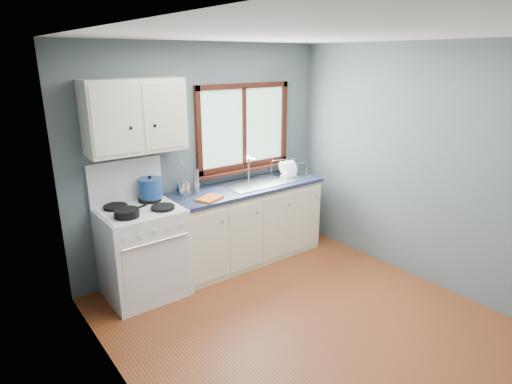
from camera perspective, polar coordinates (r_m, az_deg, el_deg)
floor at (r=4.10m, az=7.42°, el=-17.53°), size 3.20×3.60×0.02m
ceiling at (r=3.37m, az=9.20°, el=20.26°), size 3.20×3.60×0.02m
wall_back at (r=4.92m, az=-6.91°, el=4.66°), size 3.20×0.02×2.50m
wall_left at (r=2.70m, az=-16.80°, el=-7.00°), size 0.02×3.60×2.50m
wall_right at (r=4.78m, az=21.97°, el=3.11°), size 0.02×3.60×2.50m
gas_range at (r=4.48m, az=-14.89°, el=-7.38°), size 0.76×0.69×1.36m
base_cabinets at (r=5.11m, az=-1.30°, el=-4.63°), size 1.85×0.60×0.88m
countertop at (r=4.94m, az=-1.33°, el=0.64°), size 1.89×0.64×0.04m
sink at (r=5.06m, az=0.32°, el=0.56°), size 0.84×0.46×0.44m
window at (r=5.13m, az=-1.60°, el=7.88°), size 1.36×0.10×1.03m
upper_cabinets at (r=4.30m, az=-15.83°, el=9.71°), size 0.95×0.35×0.70m
skillet at (r=4.11m, az=-16.83°, el=-2.51°), size 0.36×0.29×0.05m
stockpot at (r=4.49m, az=-13.89°, el=0.53°), size 0.28×0.28×0.23m
utensil_crock at (r=4.64m, az=-9.49°, el=0.61°), size 0.14×0.14×0.41m
thermos at (r=4.67m, az=-7.99°, el=1.44°), size 0.08×0.08×0.27m
soap_bottle at (r=4.75m, az=-9.56°, el=1.35°), size 0.10×0.10×0.22m
dish_towel at (r=4.49m, az=-6.19°, el=-0.86°), size 0.32×0.28×0.02m
dish_rack at (r=5.37m, az=4.36°, el=2.76°), size 0.41×0.33×0.19m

